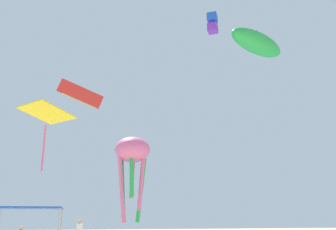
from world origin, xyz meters
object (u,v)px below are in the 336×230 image
Objects in this scene: kite_octopus_pink at (132,154)px; kite_parafoil_red at (80,94)px; person_leftmost at (79,230)px; kite_diamond_yellow at (47,116)px; kite_inflatable_green at (257,43)px; kite_box_blue at (212,23)px; canopy_tent at (28,210)px.

kite_parafoil_red reaches higher than kite_octopus_pink.
kite_diamond_yellow reaches higher than person_leftmost.
kite_parafoil_red is (1.67, 12.35, 5.42)m from kite_diamond_yellow.
kite_parafoil_red is (-16.65, 2.44, -5.88)m from kite_inflatable_green.
person_leftmost is at bearing 129.88° from kite_octopus_pink.
kite_parafoil_red is at bearing -46.85° from kite_diamond_yellow.
kite_inflatable_green is 7.82m from kite_box_blue.
kite_parafoil_red is at bearing 145.33° from kite_inflatable_green.
kite_diamond_yellow is at bearing -177.94° from kite_inflatable_green.
kite_parafoil_red is at bearing 44.30° from kite_box_blue.
kite_parafoil_red is at bearing 93.97° from kite_octopus_pink.
kite_inflatable_green reaches higher than person_leftmost.
canopy_tent is at bearing -59.21° from person_leftmost.
person_leftmost is 0.54× the size of kite_diamond_yellow.
person_leftmost is 12.11m from kite_parafoil_red.
kite_diamond_yellow is 27.47m from kite_box_blue.
kite_octopus_pink is 13.53m from kite_diamond_yellow.
kite_box_blue is at bearing -84.85° from kite_diamond_yellow.
kite_box_blue reaches higher than kite_parafoil_red.
kite_inflatable_green is (18.49, 12.71, 16.36)m from canopy_tent.
kite_diamond_yellow is at bearing 86.63° from canopy_tent.
kite_parafoil_red is (-0.59, 2.94, 11.73)m from person_leftmost.
person_leftmost is (2.42, 12.20, -1.25)m from canopy_tent.
kite_inflatable_green is 16.44m from kite_octopus_pink.
kite_box_blue is at bearing 48.75° from canopy_tent.
kite_diamond_yellow is (-18.32, -9.91, -11.30)m from kite_inflatable_green.
kite_octopus_pink is 3.15× the size of kite_box_blue.
kite_parafoil_red is 1.80× the size of kite_box_blue.
kite_octopus_pink is 1.75× the size of kite_parafoil_red.
kite_diamond_yellow is (-6.49, -11.87, -0.06)m from kite_octopus_pink.
kite_octopus_pink is (-11.84, 1.96, -11.24)m from kite_inflatable_green.
kite_diamond_yellow is at bearing 76.11° from kite_box_blue.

